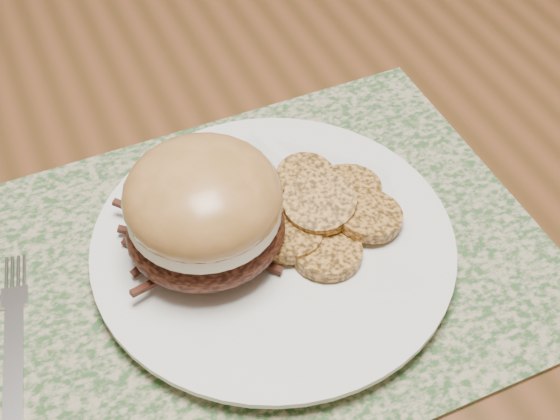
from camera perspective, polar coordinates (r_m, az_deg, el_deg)
The scene contains 6 objects.
dining_table at distance 0.77m, azimuth -16.85°, elevation -0.24°, with size 1.50×0.90×0.75m.
placemat at distance 0.60m, azimuth -2.16°, elevation -4.21°, with size 0.45×0.33×0.00m, color #30532A.
dinner_plate at distance 0.60m, azimuth -0.49°, elevation -2.64°, with size 0.26×0.26×0.02m, color white.
pork_sandwich at distance 0.55m, azimuth -5.58°, elevation -0.02°, with size 0.12×0.11×0.09m.
roasted_potatoes at distance 0.60m, azimuth 2.73°, elevation -0.04°, with size 0.13×0.13×0.03m.
fork at distance 0.58m, azimuth -18.87°, elevation -9.29°, with size 0.05×0.16×0.00m.
Camera 1 is at (0.00, -0.54, 1.22)m, focal length 50.00 mm.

